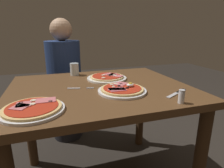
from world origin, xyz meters
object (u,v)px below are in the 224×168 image
object	(u,v)px
pizza_across_right	(33,109)
diner_person	(65,85)
pizza_foreground	(122,90)
fork	(79,88)
pizza_across_left	(107,77)
salt_shaker	(181,97)
knife	(178,93)
water_glass_near	(75,70)
dining_table	(100,104)

from	to	relation	value
pizza_across_right	diner_person	bearing A→B (deg)	78.73
pizza_foreground	fork	size ratio (longest dim) A/B	1.75
pizza_across_left	salt_shaker	distance (m)	0.58
pizza_across_left	pizza_across_right	xyz separation A→B (m)	(-0.46, -0.43, 0.00)
knife	diner_person	world-z (taller)	diner_person
water_glass_near	diner_person	bearing A→B (deg)	97.99
dining_table	pizza_across_right	distance (m)	0.47
salt_shaker	pizza_across_left	bearing A→B (deg)	111.12
fork	knife	size ratio (longest dim) A/B	0.86
dining_table	pizza_foreground	distance (m)	0.21
pizza_foreground	salt_shaker	bearing A→B (deg)	-49.66
pizza_across_right	knife	bearing A→B (deg)	1.02
pizza_across_right	salt_shaker	size ratio (longest dim) A/B	4.03
pizza_foreground	fork	distance (m)	0.26
pizza_foreground	pizza_across_left	bearing A→B (deg)	90.33
fork	knife	world-z (taller)	knife
dining_table	pizza_across_left	distance (m)	0.22
diner_person	fork	bearing A→B (deg)	92.53
knife	salt_shaker	size ratio (longest dim) A/B	2.70
pizza_foreground	water_glass_near	size ratio (longest dim) A/B	2.95
water_glass_near	knife	size ratio (longest dim) A/B	0.51
pizza_across_left	knife	xyz separation A→B (m)	(0.29, -0.41, -0.01)
knife	salt_shaker	bearing A→B (deg)	-121.17
pizza_across_left	pizza_across_right	world-z (taller)	same
pizza_foreground	diner_person	bearing A→B (deg)	106.40
water_glass_near	knife	distance (m)	0.78
dining_table	water_glass_near	world-z (taller)	water_glass_near
knife	diner_person	distance (m)	1.15
knife	water_glass_near	bearing A→B (deg)	129.15
water_glass_near	salt_shaker	distance (m)	0.84
pizza_across_left	fork	world-z (taller)	pizza_across_left
pizza_across_right	salt_shaker	world-z (taller)	salt_shaker
dining_table	water_glass_near	bearing A→B (deg)	107.70
fork	salt_shaker	world-z (taller)	salt_shaker
pizza_across_left	diner_person	size ratio (longest dim) A/B	0.24
fork	water_glass_near	bearing A→B (deg)	86.40
water_glass_near	diner_person	size ratio (longest dim) A/B	0.08
pizza_across_left	pizza_foreground	bearing A→B (deg)	-89.67
knife	pizza_foreground	bearing A→B (deg)	158.15
dining_table	salt_shaker	xyz separation A→B (m)	(0.30, -0.39, 0.15)
water_glass_near	dining_table	bearing A→B (deg)	-72.30
fork	pizza_across_right	bearing A→B (deg)	-131.79
dining_table	salt_shaker	size ratio (longest dim) A/B	16.14
pizza_across_right	diner_person	size ratio (longest dim) A/B	0.23
fork	diner_person	size ratio (longest dim) A/B	0.13
salt_shaker	pizza_foreground	bearing A→B (deg)	130.34
dining_table	salt_shaker	world-z (taller)	salt_shaker
dining_table	pizza_foreground	xyz separation A→B (m)	(0.09, -0.14, 0.13)
dining_table	knife	xyz separation A→B (m)	(0.38, -0.26, 0.12)
dining_table	salt_shaker	bearing A→B (deg)	-51.99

